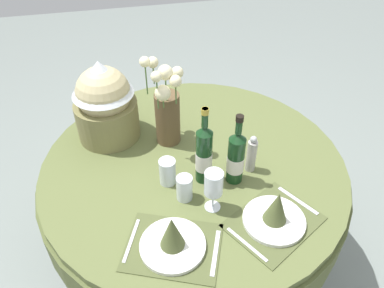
{
  "coord_description": "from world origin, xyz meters",
  "views": [
    {
      "loc": [
        -0.28,
        -1.22,
        1.92
      ],
      "look_at": [
        0.0,
        0.03,
        0.83
      ],
      "focal_mm": 35.54,
      "sensor_mm": 36.0,
      "label": 1
    }
  ],
  "objects": [
    {
      "name": "ground",
      "position": [
        0.0,
        0.0,
        0.0
      ],
      "size": [
        8.0,
        8.0,
        0.0
      ],
      "primitive_type": "plane",
      "color": "gray"
    },
    {
      "name": "wine_bottle_left",
      "position": [
        0.15,
        -0.14,
        0.88
      ],
      "size": [
        0.07,
        0.07,
        0.34
      ],
      "color": "#143819",
      "rests_on": "dining_table"
    },
    {
      "name": "tumbler_near_left",
      "position": [
        -0.13,
        -0.09,
        0.81
      ],
      "size": [
        0.07,
        0.07,
        0.12
      ],
      "primitive_type": "cylinder",
      "color": "silver",
      "rests_on": "dining_table"
    },
    {
      "name": "wine_glass_right",
      "position": [
        0.02,
        -0.27,
        0.88
      ],
      "size": [
        0.07,
        0.07,
        0.19
      ],
      "color": "silver",
      "rests_on": "dining_table"
    },
    {
      "name": "place_setting_left",
      "position": [
        -0.17,
        -0.42,
        0.8
      ],
      "size": [
        0.41,
        0.37,
        0.16
      ],
      "color": "#4E562F",
      "rests_on": "dining_table"
    },
    {
      "name": "gift_tub_back_left",
      "position": [
        -0.35,
        0.28,
        0.96
      ],
      "size": [
        0.29,
        0.29,
        0.4
      ],
      "color": "olive",
      "rests_on": "dining_table"
    },
    {
      "name": "tumbler_mid",
      "position": [
        -0.08,
        -0.2,
        0.81
      ],
      "size": [
        0.07,
        0.07,
        0.11
      ],
      "primitive_type": "cylinder",
      "color": "silver",
      "rests_on": "dining_table"
    },
    {
      "name": "flower_vase",
      "position": [
        -0.08,
        0.18,
        0.94
      ],
      "size": [
        0.2,
        0.26,
        0.44
      ],
      "color": "brown",
      "rests_on": "dining_table"
    },
    {
      "name": "dining_table",
      "position": [
        0.0,
        0.0,
        0.61
      ],
      "size": [
        1.39,
        1.39,
        0.75
      ],
      "color": "#5B6638",
      "rests_on": "ground"
    },
    {
      "name": "place_setting_right",
      "position": [
        0.23,
        -0.4,
        0.8
      ],
      "size": [
        0.42,
        0.39,
        0.16
      ],
      "color": "#4E562F",
      "rests_on": "dining_table"
    },
    {
      "name": "pepper_mill",
      "position": [
        0.23,
        -0.1,
        0.84
      ],
      "size": [
        0.04,
        0.04,
        0.18
      ],
      "color": "#B7B2AD",
      "rests_on": "dining_table"
    },
    {
      "name": "wine_bottle_centre",
      "position": [
        0.02,
        -0.11,
        0.89
      ],
      "size": [
        0.07,
        0.07,
        0.37
      ],
      "color": "#143819",
      "rests_on": "dining_table"
    }
  ]
}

